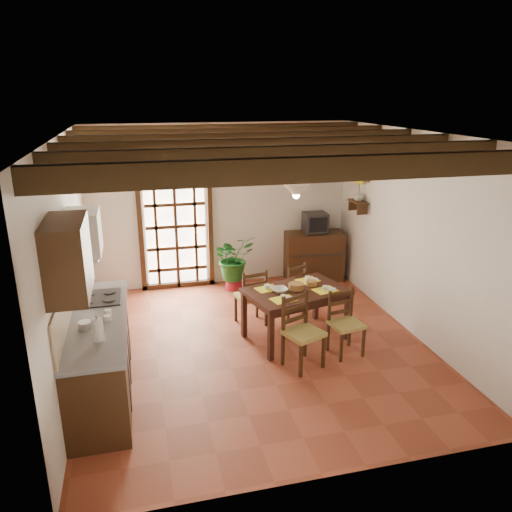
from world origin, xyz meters
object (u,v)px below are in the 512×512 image
object	(u,v)px
kitchen_counter	(100,354)
crt_tv	(315,222)
sideboard	(314,256)
pendant_lamp	(296,189)
chair_far_right	(289,299)
chair_near_right	(345,335)
dining_table	(296,296)
potted_plant	(234,258)
chair_far_left	(251,307)
chair_near_left	(302,345)

from	to	relation	value
kitchen_counter	crt_tv	distance (m)	4.60
sideboard	pendant_lamp	size ratio (longest dim) A/B	1.23
chair_far_right	pendant_lamp	size ratio (longest dim) A/B	1.01
kitchen_counter	sideboard	xyz separation A→B (m)	(3.59, 2.83, -0.03)
chair_near_right	pendant_lamp	bearing A→B (deg)	116.70
kitchen_counter	crt_tv	bearing A→B (deg)	38.14
dining_table	chair_near_right	world-z (taller)	chair_near_right
potted_plant	chair_far_left	bearing A→B (deg)	-91.33
potted_plant	pendant_lamp	world-z (taller)	pendant_lamp
chair_far_right	sideboard	size ratio (longest dim) A/B	0.82
pendant_lamp	chair_far_right	bearing A→B (deg)	76.68
dining_table	potted_plant	size ratio (longest dim) A/B	0.74
chair_near_left	pendant_lamp	world-z (taller)	pendant_lamp
sideboard	potted_plant	bearing A→B (deg)	-169.10
crt_tv	chair_near_right	bearing A→B (deg)	-99.31
chair_near_left	pendant_lamp	xyz separation A→B (m)	(0.15, 0.84, 1.79)
chair_near_right	chair_far_left	world-z (taller)	chair_far_left
crt_tv	kitchen_counter	bearing A→B (deg)	-139.55
chair_near_right	crt_tv	distance (m)	2.85
pendant_lamp	chair_near_right	bearing A→B (deg)	-53.69
pendant_lamp	crt_tv	bearing A→B (deg)	62.47
kitchen_counter	pendant_lamp	world-z (taller)	pendant_lamp
chair_far_left	chair_far_right	xyz separation A→B (m)	(0.65, 0.17, -0.01)
crt_tv	potted_plant	distance (m)	1.59
kitchen_counter	sideboard	world-z (taller)	kitchen_counter
kitchen_counter	pendant_lamp	size ratio (longest dim) A/B	2.66
dining_table	chair_far_left	xyz separation A→B (m)	(-0.49, 0.57, -0.36)
chair_near_right	pendant_lamp	distance (m)	1.99
dining_table	pendant_lamp	bearing A→B (deg)	75.34
kitchen_counter	chair_near_left	bearing A→B (deg)	-0.69
chair_near_left	chair_far_left	xyz separation A→B (m)	(-0.34, 1.31, -0.02)
potted_plant	pendant_lamp	xyz separation A→B (m)	(0.46, -1.89, 1.51)
crt_tv	dining_table	bearing A→B (deg)	-114.10
sideboard	pendant_lamp	world-z (taller)	pendant_lamp
pendant_lamp	kitchen_counter	bearing A→B (deg)	-162.29
kitchen_counter	pendant_lamp	bearing A→B (deg)	17.71
chair_near_left	dining_table	bearing A→B (deg)	56.75
chair_far_right	sideboard	world-z (taller)	sideboard
chair_near_right	sideboard	xyz separation A→B (m)	(0.55, 2.69, 0.17)
chair_far_right	pendant_lamp	bearing A→B (deg)	49.25
chair_near_left	chair_far_left	distance (m)	1.36
dining_table	chair_near_right	xyz separation A→B (m)	(0.49, -0.57, -0.36)
pendant_lamp	sideboard	bearing A→B (deg)	62.53
chair_near_left	pendant_lamp	distance (m)	1.98
chair_near_right	pendant_lamp	size ratio (longest dim) A/B	1.01
kitchen_counter	chair_near_left	xyz separation A→B (m)	(2.39, -0.03, -0.18)
chair_far_left	pendant_lamp	size ratio (longest dim) A/B	1.03
chair_near_right	sideboard	size ratio (longest dim) A/B	0.82
chair_near_right	potted_plant	xyz separation A→B (m)	(-0.96, 2.57, 0.30)
chair_far_left	chair_far_right	distance (m)	0.67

